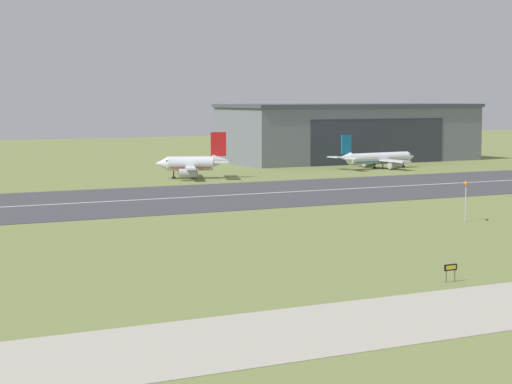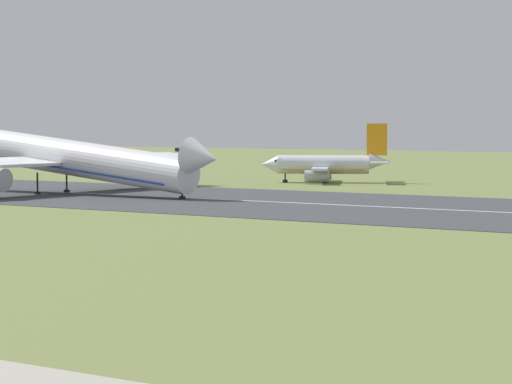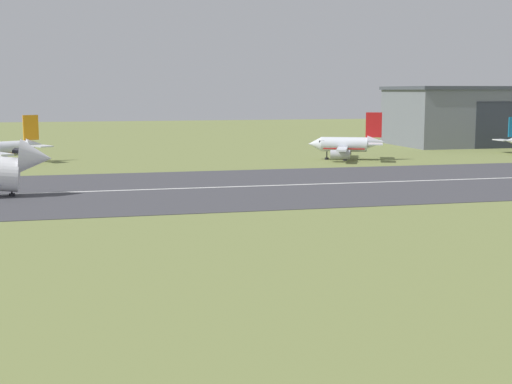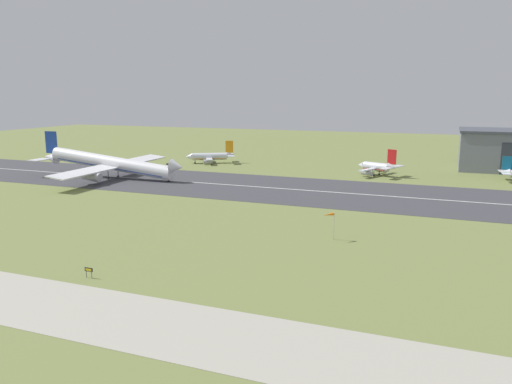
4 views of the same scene
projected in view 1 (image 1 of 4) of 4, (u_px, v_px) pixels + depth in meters
name	position (u px, v px, depth m)	size (l,w,h in m)	color
ground_plane	(478.00, 237.00, 127.68)	(624.19, 624.19, 0.00)	olive
runway_strip	(248.00, 194.00, 182.70)	(384.19, 44.94, 0.06)	#3D3D42
runway_centreline	(248.00, 194.00, 182.70)	(345.77, 0.70, 0.01)	silver
hangar_building	(351.00, 132.00, 276.12)	(71.95, 27.76, 15.85)	slate
airplane_parked_west	(192.00, 164.00, 217.58)	(17.48, 19.28, 10.14)	silver
airplane_parked_centre	(378.00, 158.00, 247.18)	(24.32, 19.84, 8.63)	silver
windsock_pole	(466.00, 186.00, 141.77)	(2.12, 2.36, 5.79)	#B7B7BC
runway_sign	(451.00, 269.00, 96.34)	(1.51, 0.13, 1.76)	#4C4C51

